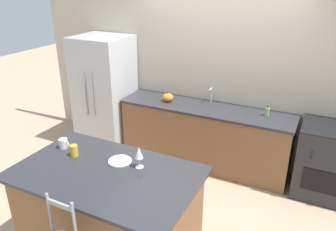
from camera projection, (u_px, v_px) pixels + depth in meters
ground_plane at (194, 174)px, 4.71m from camera, size 18.00×18.00×0.00m
wall_back at (215, 72)px, 4.75m from camera, size 6.00×0.07×2.70m
back_counter at (204, 135)px, 4.84m from camera, size 2.49×0.67×0.91m
sink_faucet at (211, 93)px, 4.77m from camera, size 0.02×0.13×0.22m
kitchen_island at (109, 213)px, 3.22m from camera, size 1.73×1.06×0.95m
refrigerator at (106, 92)px, 5.28m from camera, size 0.81×0.80×1.80m
oven_range at (329, 162)px, 4.12m from camera, size 0.78×0.67×0.95m
dinner_plate at (120, 161)px, 3.20m from camera, size 0.23×0.23×0.02m
wine_glass at (139, 153)px, 3.05m from camera, size 0.08×0.08×0.22m
coffee_mug at (64, 143)px, 3.44m from camera, size 0.13×0.09×0.10m
tumbler_cup at (74, 150)px, 3.29m from camera, size 0.08×0.08×0.12m
pumpkin_decoration at (168, 97)px, 4.83m from camera, size 0.16×0.16×0.15m
soap_bottle at (267, 112)px, 4.34m from camera, size 0.05×0.05×0.14m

